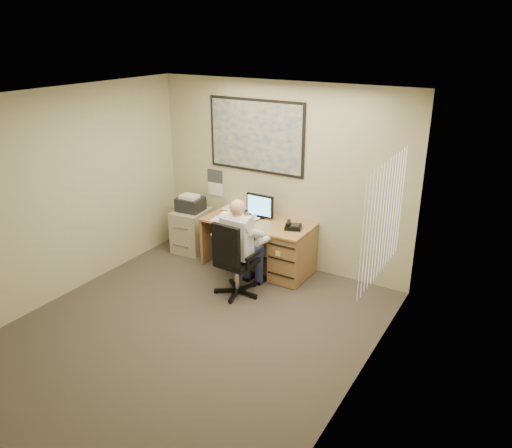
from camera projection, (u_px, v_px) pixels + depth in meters
The scene contains 8 objects.
room_shell at pixel (183, 226), 5.42m from camera, with size 4.00×4.50×2.70m.
desk at pixel (279, 245), 7.19m from camera, with size 1.60×0.97×1.10m.
world_map at pixel (256, 136), 7.19m from camera, with size 1.56×0.03×1.06m, color #1E4C93.
wall_calendar at pixel (215, 183), 7.86m from camera, with size 0.28×0.01×0.42m, color white.
window_blinds at pixel (385, 219), 5.05m from camera, with size 0.06×1.40×1.30m, color beige, non-canonical shape.
filing_cabinet at pixel (192, 227), 7.95m from camera, with size 0.53×0.62×0.94m.
office_chair at pixel (235, 274), 6.63m from camera, with size 0.67×0.67×1.06m.
person at pixel (238, 247), 6.56m from camera, with size 0.55×0.79×1.33m, color silver, non-canonical shape.
Camera 1 is at (3.25, -3.92, 3.36)m, focal length 35.00 mm.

